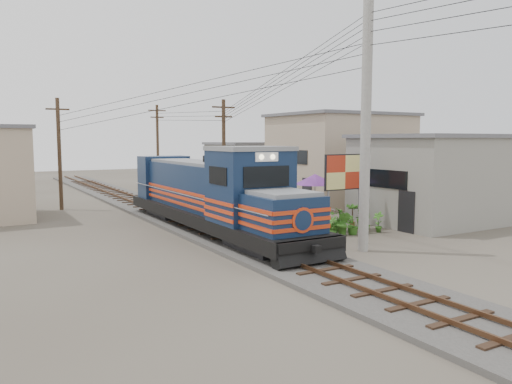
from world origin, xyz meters
TOP-DOWN VIEW (x-y plane):
  - ground at (0.00, 0.00)m, footprint 120.00×120.00m
  - ballast at (0.00, 10.00)m, footprint 3.60×70.00m
  - track at (0.00, 10.00)m, footprint 1.15×70.00m
  - locomotive at (0.00, 6.16)m, footprint 2.97×16.17m
  - utility_pole_main at (3.50, -0.50)m, footprint 0.40×0.40m
  - wooden_pole_mid at (4.50, 14.00)m, footprint 1.60×0.24m
  - wooden_pole_far at (4.80, 28.00)m, footprint 1.60×0.24m
  - wooden_pole_left at (-5.00, 18.00)m, footprint 1.60×0.24m
  - power_lines at (-0.14, 8.49)m, footprint 9.65×19.00m
  - shophouse_front at (11.50, 3.00)m, footprint 7.35×6.30m
  - shophouse_mid at (12.50, 12.00)m, footprint 8.40×7.35m
  - shophouse_back at (11.00, 22.00)m, footprint 6.30×6.30m
  - billboard at (5.92, 3.59)m, footprint 2.41×0.17m
  - market_umbrella at (6.39, 6.62)m, footprint 2.85×2.85m
  - vendor at (7.46, 4.08)m, footprint 0.59×0.43m
  - plant_nursery at (5.25, 3.19)m, footprint 3.41×2.97m

SIDE VIEW (x-z plane):
  - ground at x=0.00m, z-range 0.00..0.00m
  - ballast at x=0.00m, z-range 0.00..0.16m
  - track at x=0.00m, z-range 0.20..0.32m
  - plant_nursery at x=5.25m, z-range -0.07..1.06m
  - vendor at x=7.46m, z-range 0.00..1.50m
  - locomotive at x=0.00m, z-range -0.26..3.75m
  - shophouse_back at x=11.00m, z-range 0.01..4.21m
  - market_umbrella at x=6.39m, z-range 0.97..3.53m
  - shophouse_front at x=11.50m, z-range 0.01..4.71m
  - billboard at x=5.92m, z-range 0.89..4.61m
  - shophouse_mid at x=12.50m, z-range 0.01..6.21m
  - wooden_pole_mid at x=4.50m, z-range 0.18..7.18m
  - wooden_pole_left at x=-5.00m, z-range 0.18..7.18m
  - wooden_pole_far at x=4.80m, z-range 0.18..7.68m
  - utility_pole_main at x=3.50m, z-range 0.00..10.00m
  - power_lines at x=-0.14m, z-range 5.91..9.21m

